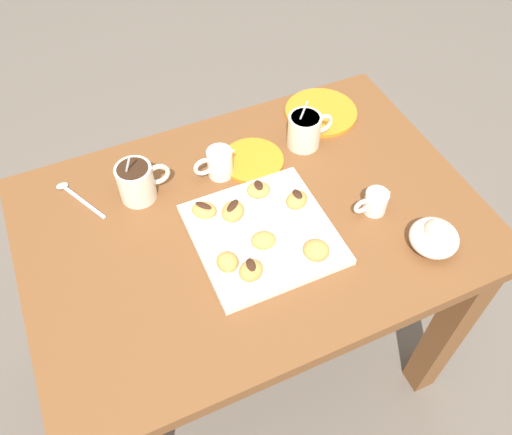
% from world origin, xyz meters
% --- Properties ---
extents(ground_plane, '(8.00, 8.00, 0.00)m').
position_xyz_m(ground_plane, '(0.00, 0.00, 0.00)').
color(ground_plane, '#665B51').
extents(dining_table, '(1.01, 0.70, 0.72)m').
position_xyz_m(dining_table, '(0.00, 0.00, 0.58)').
color(dining_table, brown).
rests_on(dining_table, ground_plane).
extents(pastry_plate_square, '(0.29, 0.29, 0.02)m').
position_xyz_m(pastry_plate_square, '(0.00, -0.06, 0.73)').
color(pastry_plate_square, white).
rests_on(pastry_plate_square, dining_table).
extents(coffee_mug_cream_left, '(0.12, 0.08, 0.14)m').
position_xyz_m(coffee_mug_cream_left, '(-0.21, 0.17, 0.77)').
color(coffee_mug_cream_left, silver).
rests_on(coffee_mug_cream_left, dining_table).
extents(coffee_mug_cream_right, '(0.12, 0.08, 0.13)m').
position_xyz_m(coffee_mug_cream_right, '(0.21, 0.17, 0.77)').
color(coffee_mug_cream_right, silver).
rests_on(coffee_mug_cream_right, dining_table).
extents(cream_pitcher_white, '(0.10, 0.06, 0.07)m').
position_xyz_m(cream_pitcher_white, '(-0.02, 0.15, 0.76)').
color(cream_pitcher_white, white).
rests_on(cream_pitcher_white, dining_table).
extents(ice_cream_bowl, '(0.10, 0.10, 0.08)m').
position_xyz_m(ice_cream_bowl, '(0.32, -0.23, 0.75)').
color(ice_cream_bowl, white).
rests_on(ice_cream_bowl, dining_table).
extents(chocolate_sauce_pitcher, '(0.09, 0.05, 0.06)m').
position_xyz_m(chocolate_sauce_pitcher, '(0.26, -0.09, 0.75)').
color(chocolate_sauce_pitcher, white).
rests_on(chocolate_sauce_pitcher, dining_table).
extents(saucer_orange_left, '(0.15, 0.15, 0.01)m').
position_xyz_m(saucer_orange_left, '(0.07, 0.16, 0.73)').
color(saucer_orange_left, orange).
rests_on(saucer_orange_left, dining_table).
extents(saucer_orange_right, '(0.19, 0.19, 0.01)m').
position_xyz_m(saucer_orange_right, '(0.31, 0.25, 0.73)').
color(saucer_orange_right, orange).
rests_on(saucer_orange_right, dining_table).
extents(loose_spoon_near_saucer, '(0.08, 0.15, 0.01)m').
position_xyz_m(loose_spoon_near_saucer, '(-0.35, 0.22, 0.72)').
color(loose_spoon_near_saucer, silver).
rests_on(loose_spoon_near_saucer, dining_table).
extents(beignet_0, '(0.08, 0.08, 0.04)m').
position_xyz_m(beignet_0, '(0.07, -0.16, 0.76)').
color(beignet_0, '#D19347').
rests_on(beignet_0, pastry_plate_square).
extents(beignet_1, '(0.06, 0.06, 0.04)m').
position_xyz_m(beignet_1, '(-0.07, -0.15, 0.76)').
color(beignet_1, '#D19347').
rests_on(beignet_1, pastry_plate_square).
extents(chocolate_drizzle_1, '(0.02, 0.03, 0.00)m').
position_xyz_m(chocolate_drizzle_1, '(-0.07, -0.15, 0.78)').
color(chocolate_drizzle_1, '#381E11').
rests_on(chocolate_drizzle_1, beignet_1).
extents(beignet_2, '(0.06, 0.06, 0.03)m').
position_xyz_m(beignet_2, '(-0.01, -0.09, 0.75)').
color(beignet_2, '#D19347').
rests_on(beignet_2, pastry_plate_square).
extents(beignet_3, '(0.07, 0.07, 0.03)m').
position_xyz_m(beignet_3, '(-0.10, 0.04, 0.75)').
color(beignet_3, '#D19347').
rests_on(beignet_3, pastry_plate_square).
extents(chocolate_drizzle_3, '(0.04, 0.04, 0.00)m').
position_xyz_m(chocolate_drizzle_3, '(-0.10, 0.04, 0.77)').
color(chocolate_drizzle_3, '#381E11').
rests_on(chocolate_drizzle_3, beignet_3).
extents(beignet_4, '(0.07, 0.06, 0.03)m').
position_xyz_m(beignet_4, '(0.04, 0.05, 0.75)').
color(beignet_4, '#D19347').
rests_on(beignet_4, pastry_plate_square).
extents(chocolate_drizzle_4, '(0.02, 0.03, 0.00)m').
position_xyz_m(chocolate_drizzle_4, '(0.04, 0.05, 0.77)').
color(chocolate_drizzle_4, '#381E11').
rests_on(chocolate_drizzle_4, beignet_4).
extents(beignet_5, '(0.07, 0.07, 0.04)m').
position_xyz_m(beignet_5, '(-0.04, 0.01, 0.76)').
color(beignet_5, '#D19347').
rests_on(beignet_5, pastry_plate_square).
extents(chocolate_drizzle_5, '(0.04, 0.04, 0.00)m').
position_xyz_m(chocolate_drizzle_5, '(-0.04, 0.01, 0.77)').
color(chocolate_drizzle_5, '#381E11').
rests_on(chocolate_drizzle_5, beignet_5).
extents(beignet_6, '(0.06, 0.05, 0.04)m').
position_xyz_m(beignet_6, '(0.10, -0.02, 0.76)').
color(beignet_6, '#D19347').
rests_on(beignet_6, pastry_plate_square).
extents(chocolate_drizzle_6, '(0.02, 0.03, 0.00)m').
position_xyz_m(chocolate_drizzle_6, '(0.10, -0.02, 0.78)').
color(chocolate_drizzle_6, '#381E11').
rests_on(chocolate_drizzle_6, beignet_6).
extents(beignet_7, '(0.06, 0.06, 0.04)m').
position_xyz_m(beignet_7, '(-0.10, -0.11, 0.75)').
color(beignet_7, '#D19347').
rests_on(beignet_7, pastry_plate_square).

